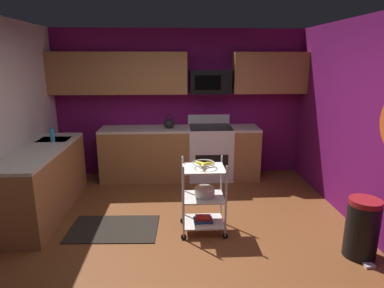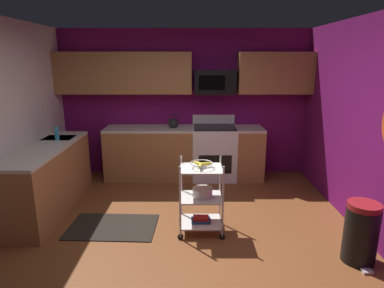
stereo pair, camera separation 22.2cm
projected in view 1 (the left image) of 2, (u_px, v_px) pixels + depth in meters
floor at (184, 240)px, 3.97m from camera, size 4.40×4.80×0.04m
wall_back at (180, 104)px, 5.99m from camera, size 4.52×0.06×2.60m
wall_right at (379, 130)px, 3.75m from camera, size 0.06×4.80×2.60m
counter_run at (131, 163)px, 5.31m from camera, size 3.58×2.59×0.92m
oven_range at (210, 152)px, 5.91m from camera, size 0.76×0.65×1.10m
upper_cabinets at (173, 73)px, 5.66m from camera, size 4.40×0.33×0.70m
microwave at (210, 82)px, 5.70m from camera, size 0.70×0.39×0.40m
rolling_cart at (203, 197)px, 4.03m from camera, size 0.56×0.43×0.91m
fruit_bowl at (204, 164)px, 3.92m from camera, size 0.27×0.27×0.07m
mixing_bowl_large at (205, 192)px, 4.01m from camera, size 0.25×0.25×0.11m
book_stack at (203, 219)px, 4.10m from camera, size 0.24×0.18×0.06m
kettle at (169, 124)px, 5.74m from camera, size 0.21×0.18×0.26m
dish_soap_bottle at (52, 135)px, 4.77m from camera, size 0.06×0.06×0.20m
trash_can at (362, 228)px, 3.53m from camera, size 0.34×0.42×0.66m
floor_rug at (114, 229)px, 4.17m from camera, size 1.13×0.74×0.01m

